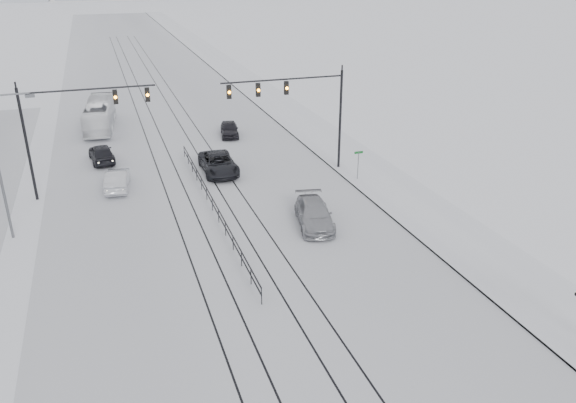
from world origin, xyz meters
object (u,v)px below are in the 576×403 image
object	(u,v)px
sedan_nb_front	(219,164)
sedan_nb_far	(229,129)
sedan_nb_right	(314,215)
sedan_sb_inner	(102,153)
box_truck	(100,115)
sedan_sb_outer	(117,179)

from	to	relation	value
sedan_nb_front	sedan_nb_far	bearing A→B (deg)	72.77
sedan_nb_right	sedan_sb_inner	bearing A→B (deg)	137.61
sedan_nb_front	sedan_nb_right	distance (m)	12.10
sedan_nb_front	sedan_nb_right	world-z (taller)	sedan_nb_front
sedan_sb_inner	sedan_nb_right	size ratio (longest dim) A/B	0.87
sedan_sb_inner	box_truck	size ratio (longest dim) A/B	0.44
sedan_nb_far	box_truck	world-z (taller)	box_truck
sedan_nb_front	sedan_nb_far	distance (m)	10.20
sedan_sb_outer	sedan_nb_right	size ratio (longest dim) A/B	0.87
sedan_sb_inner	sedan_nb_front	xyz separation A→B (m)	(8.80, -5.73, 0.01)
sedan_sb_outer	sedan_nb_right	xyz separation A→B (m)	(11.63, -10.56, 0.01)
box_truck	sedan_sb_outer	bearing A→B (deg)	98.14
sedan_nb_right	sedan_nb_front	bearing A→B (deg)	119.60
sedan_nb_front	box_truck	bearing A→B (deg)	118.31
sedan_sb_outer	sedan_nb_front	world-z (taller)	sedan_nb_front
sedan_nb_right	box_truck	distance (m)	30.57
sedan_sb_outer	sedan_nb_front	size ratio (longest dim) A/B	0.81
sedan_sb_inner	sedan_nb_right	bearing A→B (deg)	119.79
sedan_sb_outer	sedan_nb_right	bearing A→B (deg)	144.94
sedan_nb_far	box_truck	size ratio (longest dim) A/B	0.40
sedan_nb_front	sedan_nb_right	size ratio (longest dim) A/B	1.08
sedan_nb_far	box_truck	bearing A→B (deg)	159.97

